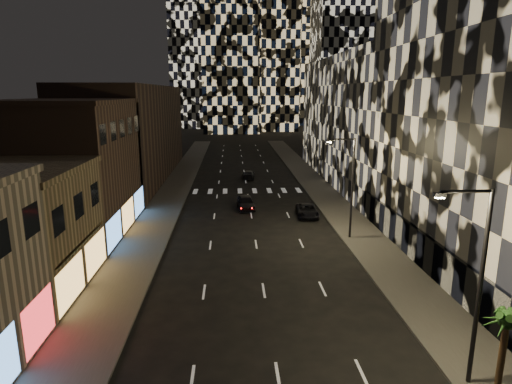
{
  "coord_description": "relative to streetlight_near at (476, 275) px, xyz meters",
  "views": [
    {
      "loc": [
        -2.02,
        -6.43,
        12.96
      ],
      "look_at": [
        -0.32,
        23.46,
        6.0
      ],
      "focal_mm": 30.0,
      "sensor_mm": 36.0,
      "label": 1
    }
  ],
  "objects": [
    {
      "name": "car_dark_rightlane",
      "position": [
        -2.39,
        27.31,
        -4.7
      ],
      "size": [
        2.35,
        4.76,
        1.3
      ],
      "primitive_type": "imported",
      "rotation": [
        0.0,
        0.0,
        -0.04
      ],
      "color": "black",
      "rests_on": "ground"
    },
    {
      "name": "sidewalk_right",
      "position": [
        1.65,
        40.0,
        -5.28
      ],
      "size": [
        4.0,
        120.0,
        0.15
      ],
      "primitive_type": "cube",
      "color": "#47443F",
      "rests_on": "ground"
    },
    {
      "name": "sidewalk_left",
      "position": [
        -18.35,
        40.0,
        -5.28
      ],
      "size": [
        4.0,
        120.0,
        0.15
      ],
      "primitive_type": "cube",
      "color": "#47443F",
      "rests_on": "ground"
    },
    {
      "name": "streetlight_far",
      "position": [
        0.0,
        20.0,
        0.0
      ],
      "size": [
        2.55,
        0.25,
        9.0
      ],
      "color": "black",
      "rests_on": "sidewalk_right"
    },
    {
      "name": "retail_tan",
      "position": [
        -25.35,
        11.0,
        -1.35
      ],
      "size": [
        10.0,
        10.0,
        8.0
      ],
      "primitive_type": "cube",
      "color": "#85734F",
      "rests_on": "ground"
    },
    {
      "name": "curb_right",
      "position": [
        -0.45,
        40.0,
        -5.28
      ],
      "size": [
        0.2,
        120.0,
        0.15
      ],
      "primitive_type": "cube",
      "color": "#4C4C47",
      "rests_on": "ground"
    },
    {
      "name": "streetlight_near",
      "position": [
        0.0,
        0.0,
        0.0
      ],
      "size": [
        2.55,
        0.25,
        9.0
      ],
      "color": "black",
      "rests_on": "sidewalk_right"
    },
    {
      "name": "retail_brown",
      "position": [
        -25.35,
        23.5,
        0.65
      ],
      "size": [
        10.0,
        15.0,
        12.0
      ],
      "primitive_type": "cube",
      "color": "#483328",
      "rests_on": "ground"
    },
    {
      "name": "midrise_base",
      "position": [
        3.95,
        14.5,
        -3.85
      ],
      "size": [
        0.6,
        25.0,
        3.0
      ],
      "primitive_type": "cube",
      "color": "#383838",
      "rests_on": "ground"
    },
    {
      "name": "palm_tree",
      "position": [
        0.71,
        -1.32,
        -1.7
      ],
      "size": [
        2.17,
        2.12,
        4.25
      ],
      "color": "#47331E",
      "rests_on": "sidewalk_right"
    },
    {
      "name": "midrise_filler_right",
      "position": [
        11.65,
        47.0,
        3.65
      ],
      "size": [
        16.0,
        40.0,
        18.0
      ],
      "primitive_type": "cube",
      "color": "#232326",
      "rests_on": "ground"
    },
    {
      "name": "car_dark_midlane",
      "position": [
        -8.85,
        30.7,
        -4.57
      ],
      "size": [
        2.26,
        4.76,
        1.57
      ],
      "primitive_type": "imported",
      "rotation": [
        0.0,
        0.0,
        0.09
      ],
      "color": "black",
      "rests_on": "ground"
    },
    {
      "name": "curb_left",
      "position": [
        -16.25,
        40.0,
        -5.28
      ],
      "size": [
        0.2,
        120.0,
        0.15
      ],
      "primitive_type": "cube",
      "color": "#4C4C47",
      "rests_on": "ground"
    },
    {
      "name": "car_dark_oncoming",
      "position": [
        -7.85,
        48.48,
        -4.72
      ],
      "size": [
        2.16,
        4.49,
        1.26
      ],
      "primitive_type": "imported",
      "rotation": [
        0.0,
        0.0,
        3.05
      ],
      "color": "black",
      "rests_on": "ground"
    },
    {
      "name": "retail_filler_left",
      "position": [
        -25.35,
        50.0,
        1.65
      ],
      "size": [
        10.0,
        40.0,
        14.0
      ],
      "primitive_type": "cube",
      "color": "#483328",
      "rests_on": "ground"
    }
  ]
}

